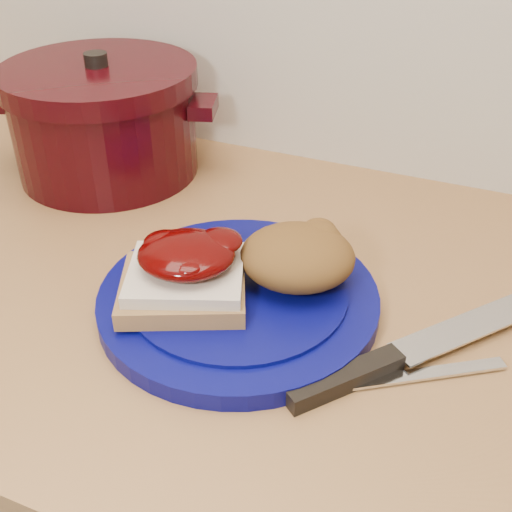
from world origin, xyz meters
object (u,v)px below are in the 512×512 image
at_px(plate, 238,299).
at_px(pepper_grinder, 36,116).
at_px(butter_knife, 412,376).
at_px(chef_knife, 383,363).
at_px(dutch_oven, 104,120).

xyz_separation_m(plate, pepper_grinder, (-0.39, 0.20, 0.05)).
xyz_separation_m(plate, butter_knife, (0.18, -0.03, -0.01)).
distance_m(plate, butter_knife, 0.18).
bearing_deg(plate, butter_knife, -10.27).
height_order(chef_knife, butter_knife, chef_knife).
relative_size(butter_knife, dutch_oven, 0.54).
bearing_deg(chef_knife, plate, 117.32).
bearing_deg(dutch_oven, butter_knife, -27.16).
bearing_deg(dutch_oven, pepper_grinder, 180.00).
xyz_separation_m(chef_knife, dutch_oven, (-0.43, 0.23, 0.06)).
bearing_deg(pepper_grinder, chef_knife, -23.25).
bearing_deg(dutch_oven, chef_knife, -28.42).
xyz_separation_m(chef_knife, pepper_grinder, (-0.54, 0.23, 0.05)).
relative_size(plate, butter_knife, 1.61).
distance_m(butter_knife, pepper_grinder, 0.62).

